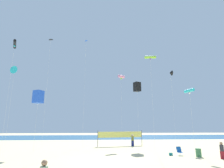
{
  "coord_description": "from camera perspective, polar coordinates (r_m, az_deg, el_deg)",
  "views": [
    {
      "loc": [
        -0.63,
        -18.01,
        3.18
      ],
      "look_at": [
        1.01,
        6.71,
        8.94
      ],
      "focal_mm": 28.55,
      "sensor_mm": 36.0,
      "label": 1
    }
  ],
  "objects": [
    {
      "name": "folding_beach_chair",
      "position": [
        22.03,
        20.79,
        -19.37
      ],
      "size": [
        0.52,
        0.65,
        0.89
      ],
      "rotation": [
        0.0,
        0.0,
        -0.28
      ],
      "color": "#1959B2",
      "rests_on": "ground"
    },
    {
      "name": "beachgoer_olive_shirt",
      "position": [
        29.6,
        6.6,
        -17.3
      ],
      "size": [
        0.41,
        0.41,
        1.8
      ],
      "rotation": [
        0.0,
        0.0,
        2.94
      ],
      "color": "navy",
      "rests_on": "ground"
    },
    {
      "name": "kite_black_diamond",
      "position": [
        30.45,
        -19.09,
        12.93
      ],
      "size": [
        0.86,
        0.87,
        16.62
      ],
      "color": "silver",
      "rests_on": "ground"
    },
    {
      "name": "kite_black_box",
      "position": [
        30.15,
        8.04,
        -0.92
      ],
      "size": [
        1.27,
        1.27,
        10.25
      ],
      "color": "silver",
      "rests_on": "ground"
    },
    {
      "name": "ground_plane",
      "position": [
        18.3,
        -1.92,
        -23.09
      ],
      "size": [
        120.0,
        120.0,
        0.0
      ],
      "primitive_type": "plane",
      "color": "beige"
    },
    {
      "name": "kite_lime_tube",
      "position": [
        26.79,
        12.17,
        8.26
      ],
      "size": [
        1.68,
        0.56,
        13.05
      ],
      "color": "silver",
      "rests_on": "ground"
    },
    {
      "name": "kite_cyan_tube",
      "position": [
        23.45,
        23.49,
        -2.02
      ],
      "size": [
        0.73,
        1.46,
        7.46
      ],
      "color": "silver",
      "rests_on": "ground"
    },
    {
      "name": "volleyball_net",
      "position": [
        29.89,
        2.74,
        -16.05
      ],
      "size": [
        7.38,
        1.75,
        2.4
      ],
      "color": "#4C4C51",
      "rests_on": "ground"
    },
    {
      "name": "kite_cyan_delta",
      "position": [
        25.01,
        -28.75,
        3.87
      ],
      "size": [
        1.01,
        0.49,
        10.28
      ],
      "color": "silver",
      "rests_on": "ground"
    },
    {
      "name": "beachgoer_charcoal_shirt",
      "position": [
        21.36,
        31.76,
        -17.48
      ],
      "size": [
        0.37,
        0.37,
        1.6
      ],
      "rotation": [
        0.0,
        0.0,
        3.64
      ],
      "color": "maroon",
      "rests_on": "ground"
    },
    {
      "name": "beach_handbag",
      "position": [
        21.6,
        18.31,
        -20.55
      ],
      "size": [
        0.36,
        0.18,
        0.29
      ],
      "primitive_type": "cube",
      "color": "#19727A",
      "rests_on": "ground"
    },
    {
      "name": "kite_black_tube",
      "position": [
        28.7,
        -28.71,
        11.05
      ],
      "size": [
        1.4,
        2.47,
        14.36
      ],
      "color": "silver",
      "rests_on": "ground"
    },
    {
      "name": "kite_pink_tube",
      "position": [
        32.93,
        2.97,
        2.31
      ],
      "size": [
        1.35,
        1.1,
        12.24
      ],
      "color": "silver",
      "rests_on": "ground"
    },
    {
      "name": "trash_barrel",
      "position": [
        21.71,
        25.97,
        -19.17
      ],
      "size": [
        0.54,
        0.54,
        0.83
      ],
      "primitive_type": "cylinder",
      "color": "#3F7F4C",
      "rests_on": "ground"
    },
    {
      "name": "kite_blue_box",
      "position": [
        23.78,
        -22.54,
        -3.81
      ],
      "size": [
        1.3,
        1.3,
        7.39
      ],
      "color": "silver",
      "rests_on": "ground"
    },
    {
      "name": "kite_blue_diamond",
      "position": [
        31.8,
        -8.4,
        11.56
      ],
      "size": [
        0.42,
        0.41,
        17.74
      ],
      "color": "silver",
      "rests_on": "ground"
    },
    {
      "name": "kite_black_delta",
      "position": [
        32.33,
        18.31,
        3.33
      ],
      "size": [
        0.45,
        0.94,
        12.44
      ],
      "color": "silver",
      "rests_on": "ground"
    },
    {
      "name": "ocean_band",
      "position": [
        51.89,
        -3.22,
        -16.58
      ],
      "size": [
        120.0,
        20.0,
        0.01
      ],
      "primitive_type": "cube",
      "color": "#28608C",
      "rests_on": "ground"
    }
  ]
}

